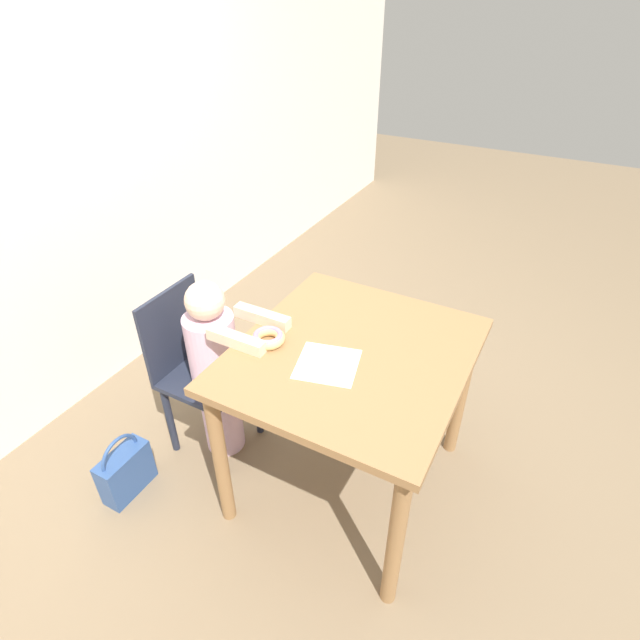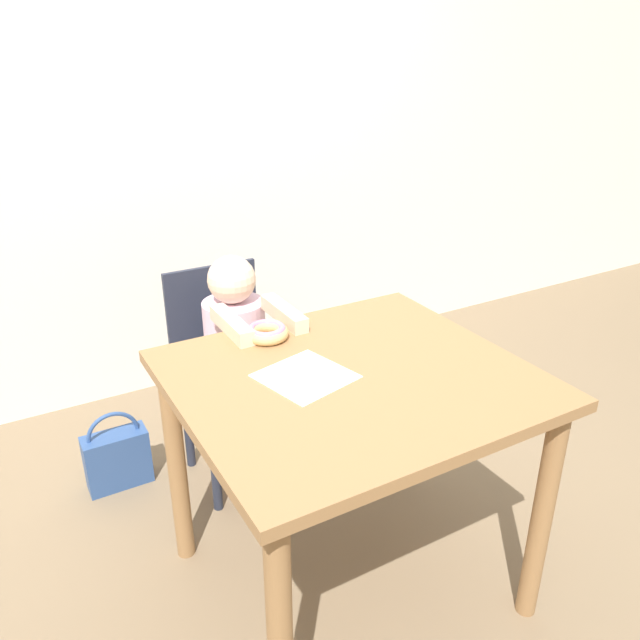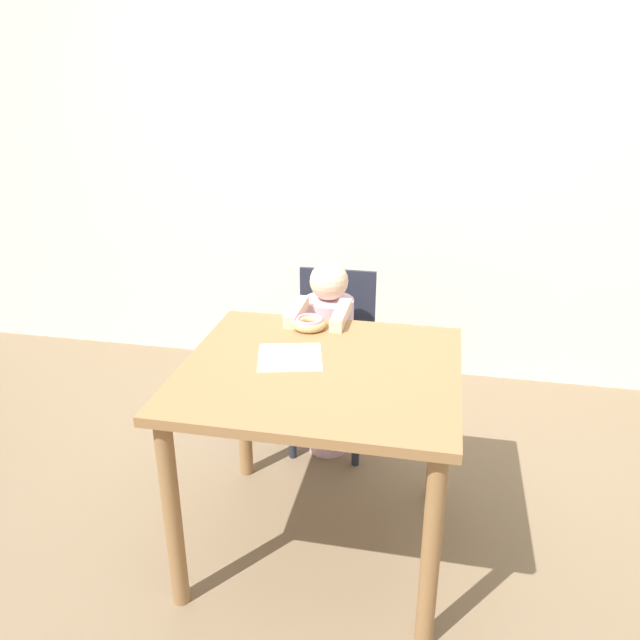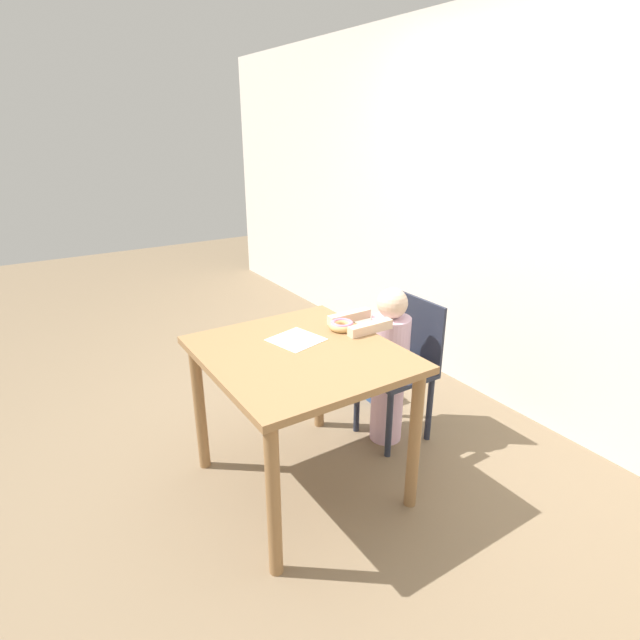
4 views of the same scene
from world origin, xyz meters
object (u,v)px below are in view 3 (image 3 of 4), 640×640
at_px(donut, 309,323).
at_px(handbag, 255,394).
at_px(child_figure, 328,359).
at_px(chair, 333,358).

distance_m(donut, handbag, 0.96).
xyz_separation_m(child_figure, handbag, (-0.44, 0.23, -0.36)).
relative_size(chair, handbag, 2.54).
distance_m(chair, donut, 0.56).
xyz_separation_m(chair, handbag, (-0.44, 0.12, -0.31)).
bearing_deg(chair, child_figure, -90.00).
height_order(chair, donut, chair).
bearing_deg(chair, handbag, 164.94).
height_order(child_figure, donut, child_figure).
bearing_deg(child_figure, donut, -93.40).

